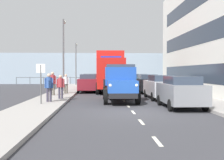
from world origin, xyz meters
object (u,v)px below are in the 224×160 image
at_px(car_black_kerbside_2, 147,83).
at_px(street_sign, 41,77).
at_px(pedestrian_by_lamp, 49,85).
at_px(pedestrian_couple_b, 66,82).
at_px(car_red_oppositeside_1, 90,81).
at_px(lamp_post_far, 76,60).
at_px(car_maroon_oppositeside_0, 88,83).
at_px(pedestrian_strolling, 53,81).
at_px(car_grey_kerbside_near, 181,92).
at_px(truck_vintage_blue, 120,84).
at_px(car_silver_kerbside_1, 161,87).
at_px(car_teal_kerbside_3, 139,81).
at_px(lamp_post_promenade, 64,49).
at_px(lorry_cargo_red, 110,71).
at_px(pedestrian_couple_a, 61,85).

height_order(car_black_kerbside_2, street_sign, street_sign).
relative_size(pedestrian_by_lamp, pedestrian_couple_b, 1.06).
distance_m(car_red_oppositeside_1, pedestrian_by_lamp, 15.71).
bearing_deg(car_black_kerbside_2, car_red_oppositeside_1, -52.90).
xyz_separation_m(pedestrian_by_lamp, lamp_post_far, (0.25, -21.45, 2.50)).
xyz_separation_m(car_maroon_oppositeside_0, pedestrian_strolling, (2.51, 5.11, 0.32)).
distance_m(car_black_kerbside_2, pedestrian_couple_b, 7.45).
distance_m(car_grey_kerbside_near, street_sign, 7.78).
xyz_separation_m(car_black_kerbside_2, pedestrian_strolling, (7.98, 3.81, 0.32)).
height_order(truck_vintage_blue, pedestrian_strolling, truck_vintage_blue).
bearing_deg(pedestrian_by_lamp, car_silver_kerbside_1, -159.73).
height_order(car_maroon_oppositeside_0, lamp_post_far, lamp_post_far).
distance_m(car_grey_kerbside_near, car_maroon_oppositeside_0, 12.98).
bearing_deg(car_grey_kerbside_near, car_teal_kerbside_3, -90.00).
xyz_separation_m(car_silver_kerbside_1, pedestrian_strolling, (7.98, -1.80, 0.32)).
distance_m(car_black_kerbside_2, street_sign, 12.16).
bearing_deg(lamp_post_promenade, pedestrian_strolling, 87.30).
bearing_deg(lamp_post_promenade, pedestrian_by_lamp, 92.13).
distance_m(car_maroon_oppositeside_0, pedestrian_couple_b, 3.59).
bearing_deg(lorry_cargo_red, car_teal_kerbside_3, -131.27).
bearing_deg(lamp_post_promenade, street_sign, 90.51).
bearing_deg(pedestrian_by_lamp, lamp_post_far, -89.33).
relative_size(car_grey_kerbside_near, car_red_oppositeside_1, 0.93).
height_order(car_grey_kerbside_near, street_sign, street_sign).
height_order(car_maroon_oppositeside_0, pedestrian_couple_b, pedestrian_couple_b).
bearing_deg(car_grey_kerbside_near, pedestrian_couple_a, -29.25).
distance_m(lorry_cargo_red, pedestrian_by_lamp, 10.49).
xyz_separation_m(car_grey_kerbside_near, car_black_kerbside_2, (0.00, -10.47, 0.00)).
bearing_deg(car_maroon_oppositeside_0, car_teal_kerbside_3, -144.69).
distance_m(car_teal_kerbside_3, pedestrian_couple_b, 10.06).
xyz_separation_m(car_grey_kerbside_near, lamp_post_promenade, (7.76, -11.38, 3.25)).
bearing_deg(street_sign, pedestrian_strolling, -86.78).
height_order(truck_vintage_blue, car_maroon_oppositeside_0, truck_vintage_blue).
height_order(pedestrian_couple_b, lamp_post_far, lamp_post_far).
relative_size(pedestrian_couple_b, street_sign, 0.71).
xyz_separation_m(car_black_kerbside_2, lamp_post_far, (7.67, -13.10, 2.76)).
distance_m(pedestrian_by_lamp, pedestrian_strolling, 4.57).
height_order(car_maroon_oppositeside_0, pedestrian_couple_a, pedestrian_couple_a).
relative_size(truck_vintage_blue, car_red_oppositeside_1, 1.33).
height_order(lorry_cargo_red, car_silver_kerbside_1, lorry_cargo_red).
height_order(lorry_cargo_red, lamp_post_promenade, lamp_post_promenade).
distance_m(lamp_post_promenade, lamp_post_far, 12.19).
relative_size(car_grey_kerbside_near, lamp_post_far, 0.68).
distance_m(car_teal_kerbside_3, pedestrian_by_lamp, 15.43).
distance_m(car_red_oppositeside_1, pedestrian_couple_a, 13.88).
bearing_deg(car_black_kerbside_2, pedestrian_strolling, 25.51).
relative_size(truck_vintage_blue, car_silver_kerbside_1, 1.24).
distance_m(car_grey_kerbside_near, lamp_post_promenade, 14.16).
relative_size(car_silver_kerbside_1, pedestrian_by_lamp, 2.67).
bearing_deg(car_silver_kerbside_1, lamp_post_promenade, -40.07).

